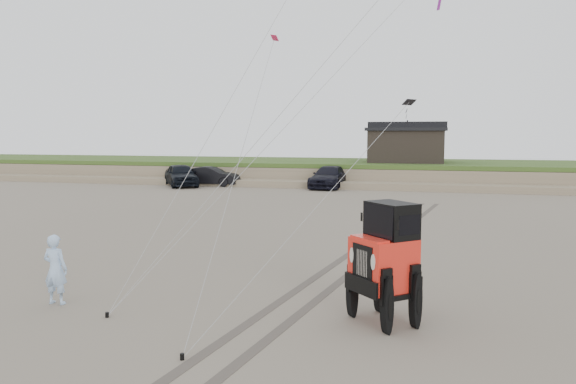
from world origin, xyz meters
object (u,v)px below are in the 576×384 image
Objects in this scene: man at (55,269)px; jeep at (383,275)px; truck_a at (181,175)px; cabin at (407,144)px; truck_b at (211,176)px; truck_c at (329,177)px.

jeep is at bearing -175.52° from man.
jeep is at bearing -92.58° from truck_a.
cabin is 35.90m from jeep.
truck_b is 2.67× the size of man.
cabin is at bearing 139.16° from jeep.
man is (-7.72, -0.64, -0.20)m from jeep.
truck_c is 3.31× the size of man.
truck_a is at bearing -155.51° from cabin.
truck_c is at bearing -27.18° from truck_a.
man is (8.35, -29.74, 0.10)m from truck_b.
truck_a is at bearing 113.12° from truck_b.
cabin reaches higher than truck_b.
cabin is 1.24× the size of truck_a.
truck_c is 30.55m from jeep.
truck_c is at bearing -131.91° from cabin.
cabin is 18.66m from truck_a.
cabin is 16.39m from truck_b.
man is (-6.39, -36.45, -2.39)m from cabin.
truck_c is at bearing 149.74° from jeep.
jeep is (6.72, -29.80, 0.23)m from truck_c.
cabin is 8.43m from truck_c.
truck_c is (9.35, 0.71, 0.07)m from truck_b.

